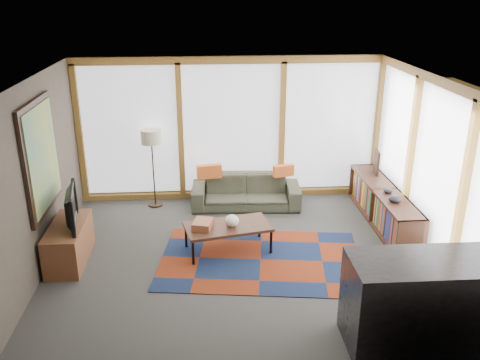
{
  "coord_description": "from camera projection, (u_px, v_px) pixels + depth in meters",
  "views": [
    {
      "loc": [
        -0.51,
        -6.4,
        3.71
      ],
      "look_at": [
        0.0,
        0.4,
        1.1
      ],
      "focal_mm": 38.0,
      "sensor_mm": 36.0,
      "label": 1
    }
  ],
  "objects": [
    {
      "name": "ground",
      "position": [
        242.0,
        261.0,
        7.33
      ],
      "size": [
        5.5,
        5.5,
        0.0
      ],
      "primitive_type": "plane",
      "color": "#31312E",
      "rests_on": "ground"
    },
    {
      "name": "room_envelope",
      "position": [
        273.0,
        147.0,
        7.33
      ],
      "size": [
        5.52,
        5.02,
        2.62
      ],
      "color": "#40372F",
      "rests_on": "ground"
    },
    {
      "name": "rug",
      "position": [
        260.0,
        260.0,
        7.35
      ],
      "size": [
        3.1,
        2.22,
        0.01
      ],
      "primitive_type": "cube",
      "rotation": [
        0.0,
        0.0,
        -0.14
      ],
      "color": "maroon",
      "rests_on": "ground"
    },
    {
      "name": "sofa",
      "position": [
        246.0,
        192.0,
        9.06
      ],
      "size": [
        1.95,
        0.86,
        0.56
      ],
      "primitive_type": "imported",
      "rotation": [
        0.0,
        0.0,
        -0.06
      ],
      "color": "#323425",
      "rests_on": "ground"
    },
    {
      "name": "pillow_left",
      "position": [
        209.0,
        171.0,
        8.88
      ],
      "size": [
        0.45,
        0.2,
        0.24
      ],
      "primitive_type": "cube",
      "rotation": [
        0.0,
        0.0,
        0.16
      ],
      "color": "#D35D22",
      "rests_on": "sofa"
    },
    {
      "name": "pillow_right",
      "position": [
        283.0,
        171.0,
        8.97
      ],
      "size": [
        0.39,
        0.2,
        0.2
      ],
      "primitive_type": "cube",
      "rotation": [
        0.0,
        0.0,
        0.26
      ],
      "color": "#D35D22",
      "rests_on": "sofa"
    },
    {
      "name": "floor_lamp",
      "position": [
        153.0,
        169.0,
        8.93
      ],
      "size": [
        0.36,
        0.36,
        1.41
      ],
      "primitive_type": null,
      "color": "#322317",
      "rests_on": "ground"
    },
    {
      "name": "coffee_table",
      "position": [
        228.0,
        238.0,
        7.55
      ],
      "size": [
        1.35,
        0.87,
        0.41
      ],
      "primitive_type": null,
      "rotation": [
        0.0,
        0.0,
        0.21
      ],
      "color": "black",
      "rests_on": "ground"
    },
    {
      "name": "book_stack",
      "position": [
        203.0,
        224.0,
        7.39
      ],
      "size": [
        0.33,
        0.38,
        0.11
      ],
      "primitive_type": "cube",
      "rotation": [
        0.0,
        0.0,
        -0.25
      ],
      "color": "#985335",
      "rests_on": "coffee_table"
    },
    {
      "name": "vase",
      "position": [
        232.0,
        221.0,
        7.42
      ],
      "size": [
        0.23,
        0.23,
        0.18
      ],
      "primitive_type": "ellipsoid",
      "rotation": [
        0.0,
        0.0,
        -0.13
      ],
      "color": "white",
      "rests_on": "coffee_table"
    },
    {
      "name": "bookshelf",
      "position": [
        383.0,
        206.0,
        8.4
      ],
      "size": [
        0.45,
        2.45,
        0.61
      ],
      "primitive_type": null,
      "color": "black",
      "rests_on": "ground"
    },
    {
      "name": "bowl_a",
      "position": [
        395.0,
        199.0,
        7.77
      ],
      "size": [
        0.24,
        0.24,
        0.1
      ],
      "primitive_type": "ellipsoid",
      "rotation": [
        0.0,
        0.0,
        -0.19
      ],
      "color": "black",
      "rests_on": "bookshelf"
    },
    {
      "name": "bowl_b",
      "position": [
        388.0,
        191.0,
        8.11
      ],
      "size": [
        0.17,
        0.17,
        0.08
      ],
      "primitive_type": "ellipsoid",
      "rotation": [
        0.0,
        0.0,
        0.1
      ],
      "color": "black",
      "rests_on": "bookshelf"
    },
    {
      "name": "shelf_picture",
      "position": [
        377.0,
        162.0,
        8.89
      ],
      "size": [
        0.09,
        0.32,
        0.42
      ],
      "primitive_type": "cube",
      "rotation": [
        0.0,
        0.0,
        -0.15
      ],
      "color": "black",
      "rests_on": "bookshelf"
    },
    {
      "name": "tv_console",
      "position": [
        69.0,
        243.0,
        7.24
      ],
      "size": [
        0.47,
        1.13,
        0.57
      ],
      "primitive_type": "cube",
      "color": "brown",
      "rests_on": "ground"
    },
    {
      "name": "television",
      "position": [
        66.0,
        207.0,
        7.06
      ],
      "size": [
        0.28,
        0.92,
        0.53
      ],
      "primitive_type": "imported",
      "rotation": [
        0.0,
        0.0,
        1.75
      ],
      "color": "black",
      "rests_on": "tv_console"
    },
    {
      "name": "bar_counter",
      "position": [
        422.0,
        302.0,
        5.49
      ],
      "size": [
        1.62,
        0.76,
        1.03
      ],
      "primitive_type": "cube",
      "rotation": [
        0.0,
        0.0,
        -0.01
      ],
      "color": "black",
      "rests_on": "ground"
    }
  ]
}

